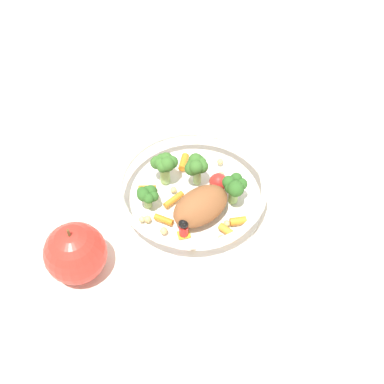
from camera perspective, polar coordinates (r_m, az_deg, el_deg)
name	(u,v)px	position (r m, az deg, el deg)	size (l,w,h in m)	color
ground_plane	(179,206)	(0.76, -1.43, -1.62)	(2.40, 2.40, 0.00)	silver
food_container	(193,192)	(0.74, 0.14, 0.00)	(0.22, 0.22, 0.07)	white
loose_apple	(76,253)	(0.69, -12.97, -6.72)	(0.08, 0.08, 0.10)	red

